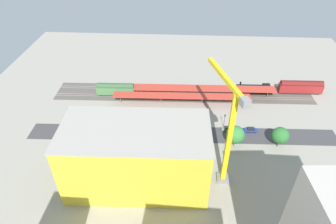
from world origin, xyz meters
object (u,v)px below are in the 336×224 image
Objects in this scene: traffic_light at (225,119)px; locomotive at (255,88)px; freight_coach_far at (115,89)px; box_truck_0 at (196,142)px; street_tree_0 at (280,135)px; parked_car_5 at (139,125)px; platform_canopy_near at (182,96)px; passenger_coach at (301,87)px; parked_car_4 at (162,126)px; parked_car_2 at (205,128)px; street_tree_2 at (235,135)px; parked_car_1 at (228,129)px; parked_car_0 at (251,130)px; tower_crane at (228,128)px; construction_building at (137,157)px; parked_car_6 at (120,124)px; parked_car_3 at (185,128)px; box_truck_1 at (159,142)px; platform_canopy_far at (204,88)px; box_truck_2 at (154,142)px; street_tree_1 at (96,127)px.

locomotive is at bearing -121.75° from traffic_light.
box_truck_0 is at bearing 138.21° from freight_coach_far.
parked_car_5 is at bearing -9.42° from street_tree_0.
passenger_coach reaches higher than platform_canopy_near.
parked_car_2 is at bearing 179.99° from parked_car_4.
street_tree_2 is at bearing 148.28° from freight_coach_far.
parked_car_1 is 1.13× the size of parked_car_5.
traffic_light is (9.91, -1.73, 3.42)m from parked_car_0.
box_truck_0 is 1.27× the size of street_tree_0.
passenger_coach is 0.57× the size of tower_crane.
construction_building is (5.18, 25.86, 9.42)m from parked_car_4.
construction_building is 4.04× the size of box_truck_0.
parked_car_6 reaches higher than parked_car_4.
box_truck_1 reaches higher than parked_car_3.
parked_car_3 is 34.02m from street_tree_0.
street_tree_0 is (-16.70, 7.53, 4.27)m from parked_car_1.
parked_car_0 is (-16.58, 23.66, -3.06)m from platform_canopy_far.
parked_car_6 is at bearing -0.74° from parked_car_2.
box_truck_2 is at bearing 28.28° from parked_car_2.
parked_car_5 is 41.66m from tower_crane.
freight_coach_far is 3.92× the size of parked_car_6.
box_truck_1 is (12.94, 0.40, -0.20)m from box_truck_0.
construction_building is 40.19m from traffic_light.
platform_canopy_far is 3.79× the size of locomotive.
traffic_light reaches higher than parked_car_3.
parked_car_5 is at bearing -4.29° from parked_car_4.
traffic_light is at bearing -168.54° from street_tree_1.
freight_coach_far is at bearing 4.49° from passenger_coach.
passenger_coach is 4.34× the size of parked_car_3.
street_tree_1 is at bearing 11.28° from parked_car_2.
street_tree_1 is at bearing 9.10° from parked_car_1.
platform_canopy_near is 53.97m from passenger_coach.
box_truck_2 is (27.06, 9.79, 0.99)m from parked_car_1.
locomotive is 2.02× the size of street_tree_2.
parked_car_0 is at bearing -179.71° from parked_car_3.
box_truck_0 is at bearing -178.22° from box_truck_1.
box_truck_2 is at bearing 70.89° from platform_canopy_near.
street_tree_0 is (-41.90, -1.88, 3.50)m from box_truck_1.
traffic_light reaches higher than box_truck_0.
street_tree_2 is (33.60, 36.27, 1.67)m from passenger_coach.
street_tree_0 is (-57.91, 8.11, 4.28)m from parked_car_6.
tower_crane is (13.13, 22.40, 18.85)m from parked_car_0.
construction_building is at bearing 97.50° from parked_car_5.
platform_canopy_far is 14.58× the size of parked_car_6.
platform_canopy_far is 3.72× the size of freight_coach_far.
street_tree_1 reaches higher than platform_canopy_near.
platform_canopy_far is 23.75m from locomotive.
parked_car_6 is at bearing 20.07° from passenger_coach.
parked_car_2 is (43.50, 28.24, -2.51)m from passenger_coach.
parked_car_3 is at bearing 95.22° from platform_canopy_near.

